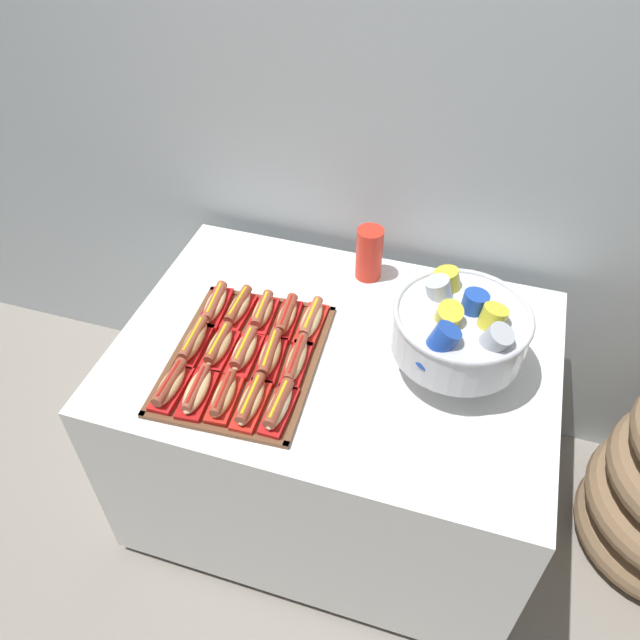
{
  "coord_description": "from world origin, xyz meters",
  "views": [
    {
      "loc": [
        0.33,
        -1.22,
        2.08
      ],
      "look_at": [
        -0.06,
        0.05,
        0.81
      ],
      "focal_mm": 35.56,
      "sensor_mm": 36.0,
      "label": 1
    }
  ],
  "objects": [
    {
      "name": "ground_plane",
      "position": [
        0.0,
        0.0,
        0.0
      ],
      "size": [
        10.0,
        10.0,
        0.0
      ],
      "primitive_type": "plane",
      "color": "gray"
    },
    {
      "name": "back_wall",
      "position": [
        0.0,
        0.56,
        1.3
      ],
      "size": [
        6.0,
        0.1,
        2.6
      ],
      "primitive_type": "cube",
      "color": "#B2BCC1",
      "rests_on": "ground_plane"
    },
    {
      "name": "buffet_table",
      "position": [
        0.0,
        0.0,
        0.4
      ],
      "size": [
        1.26,
        0.89,
        0.76
      ],
      "color": "white",
      "rests_on": "ground_plane"
    },
    {
      "name": "serving_tray",
      "position": [
        -0.23,
        -0.12,
        0.76
      ],
      "size": [
        0.43,
        0.55,
        0.01
      ],
      "color": "brown",
      "rests_on": "buffet_table"
    },
    {
      "name": "hot_dog_0",
      "position": [
        -0.37,
        -0.3,
        0.8
      ],
      "size": [
        0.06,
        0.16,
        0.06
      ],
      "color": "red",
      "rests_on": "serving_tray"
    },
    {
      "name": "hot_dog_1",
      "position": [
        -0.3,
        -0.29,
        0.79
      ],
      "size": [
        0.08,
        0.18,
        0.06
      ],
      "color": "#B21414",
      "rests_on": "serving_tray"
    },
    {
      "name": "hot_dog_2",
      "position": [
        -0.22,
        -0.29,
        0.79
      ],
      "size": [
        0.08,
        0.16,
        0.06
      ],
      "color": "red",
      "rests_on": "serving_tray"
    },
    {
      "name": "hot_dog_3",
      "position": [
        -0.15,
        -0.28,
        0.79
      ],
      "size": [
        0.07,
        0.18,
        0.06
      ],
      "color": "red",
      "rests_on": "serving_tray"
    },
    {
      "name": "hot_dog_4",
      "position": [
        -0.07,
        -0.28,
        0.8
      ],
      "size": [
        0.06,
        0.17,
        0.06
      ],
      "color": "red",
      "rests_on": "serving_tray"
    },
    {
      "name": "hot_dog_5",
      "position": [
        -0.38,
        -0.13,
        0.8
      ],
      "size": [
        0.07,
        0.18,
        0.06
      ],
      "color": "#B21414",
      "rests_on": "serving_tray"
    },
    {
      "name": "hot_dog_6",
      "position": [
        -0.31,
        -0.13,
        0.8
      ],
      "size": [
        0.07,
        0.17,
        0.06
      ],
      "color": "red",
      "rests_on": "serving_tray"
    },
    {
      "name": "hot_dog_7",
      "position": [
        -0.23,
        -0.12,
        0.8
      ],
      "size": [
        0.07,
        0.17,
        0.06
      ],
      "color": "red",
      "rests_on": "serving_tray"
    },
    {
      "name": "hot_dog_8",
      "position": [
        -0.16,
        -0.12,
        0.8
      ],
      "size": [
        0.08,
        0.18,
        0.06
      ],
      "color": "#B21414",
      "rests_on": "serving_tray"
    },
    {
      "name": "hot_dog_9",
      "position": [
        -0.08,
        -0.11,
        0.8
      ],
      "size": [
        0.07,
        0.18,
        0.06
      ],
      "color": "red",
      "rests_on": "serving_tray"
    },
    {
      "name": "hot_dog_10",
      "position": [
        -0.39,
        0.03,
        0.79
      ],
      "size": [
        0.08,
        0.19,
        0.06
      ],
      "color": "#B21414",
      "rests_on": "serving_tray"
    },
    {
      "name": "hot_dog_11",
      "position": [
        -0.32,
        0.04,
        0.8
      ],
      "size": [
        0.06,
        0.16,
        0.06
      ],
      "color": "red",
      "rests_on": "serving_tray"
    },
    {
      "name": "hot_dog_12",
      "position": [
        -0.24,
        0.04,
        0.79
      ],
      "size": [
        0.08,
        0.16,
        0.06
      ],
      "color": "red",
      "rests_on": "serving_tray"
    },
    {
      "name": "hot_dog_13",
      "position": [
        -0.17,
        0.05,
        0.79
      ],
      "size": [
        0.07,
        0.17,
        0.06
      ],
      "color": "#B21414",
      "rests_on": "serving_tray"
    },
    {
      "name": "hot_dog_14",
      "position": [
        -0.09,
        0.05,
        0.8
      ],
      "size": [
        0.07,
        0.18,
        0.06
      ],
      "color": "red",
      "rests_on": "serving_tray"
    },
    {
      "name": "punch_bowl",
      "position": [
        0.33,
        0.02,
        0.92
      ],
      "size": [
        0.36,
        0.36,
        0.27
      ],
      "color": "silver",
      "rests_on": "buffet_table"
    },
    {
      "name": "cup_stack",
      "position": [
        0.01,
        0.34,
        0.85
      ],
      "size": [
        0.08,
        0.08,
        0.18
      ],
      "color": "red",
      "rests_on": "buffet_table"
    }
  ]
}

